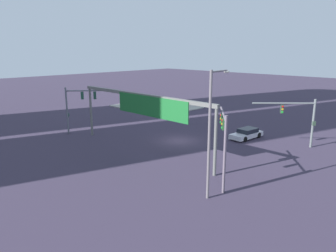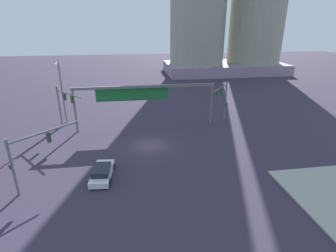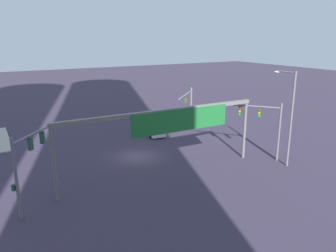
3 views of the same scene
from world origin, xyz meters
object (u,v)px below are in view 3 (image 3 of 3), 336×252
traffic_signal_cross_street (189,102)px  streetlamp_curved_arm (290,113)px  traffic_signal_near_corner (263,120)px  sedan_car_approaching (153,130)px  traffic_signal_opposite_side (27,158)px

traffic_signal_cross_street → streetlamp_curved_arm: size_ratio=0.58×
traffic_signal_near_corner → sedan_car_approaching: (5.78, -13.33, -3.58)m
streetlamp_curved_arm → traffic_signal_near_corner: bearing=10.2°
traffic_signal_near_corner → streetlamp_curved_arm: bearing=156.9°
streetlamp_curved_arm → sedan_car_approaching: (6.51, -15.93, -4.71)m
traffic_signal_cross_street → sedan_car_approaching: (5.87, 0.61, -3.07)m
traffic_signal_near_corner → traffic_signal_opposite_side: bearing=50.3°
traffic_signal_opposite_side → traffic_signal_near_corner: bearing=-50.8°
traffic_signal_cross_street → streetlamp_curved_arm: bearing=48.5°
traffic_signal_opposite_side → streetlamp_curved_arm: size_ratio=0.64×
traffic_signal_opposite_side → sedan_car_approaching: 21.28m
traffic_signal_opposite_side → traffic_signal_cross_street: traffic_signal_opposite_side is taller
traffic_signal_near_corner → sedan_car_approaching: 14.96m
traffic_signal_near_corner → traffic_signal_cross_street: 13.95m
traffic_signal_opposite_side → sedan_car_approaching: bearing=-11.7°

